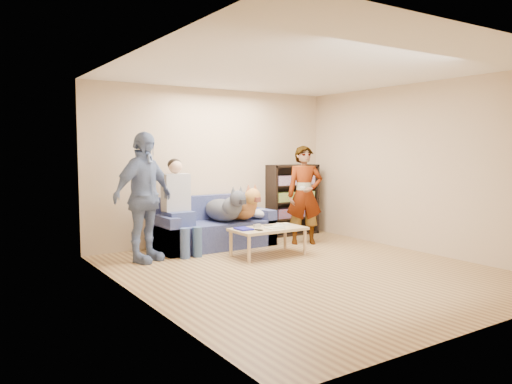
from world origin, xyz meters
TOP-DOWN VIEW (x-y plane):
  - ground at (0.00, 0.00)m, footprint 5.00×5.00m
  - ceiling at (0.00, 0.00)m, footprint 5.00×5.00m
  - wall_back at (0.00, 2.50)m, footprint 4.50×0.00m
  - wall_front at (0.00, -2.50)m, footprint 4.50×0.00m
  - wall_left at (-2.25, 0.00)m, footprint 0.00×5.00m
  - wall_right at (2.25, 0.00)m, footprint 0.00×5.00m
  - blanket at (0.58, 1.92)m, footprint 0.45×0.38m
  - person_standing_right at (1.17, 1.49)m, footprint 0.71×0.63m
  - person_standing_left at (-1.57, 1.69)m, footprint 1.16×0.87m
  - held_controller at (0.97, 1.29)m, footprint 0.05×0.12m
  - notebook_blue at (-0.28, 1.10)m, footprint 0.20×0.26m
  - papers at (0.17, 0.95)m, footprint 0.26×0.20m
  - magazine at (0.20, 0.97)m, footprint 0.22×0.17m
  - camera_silver at (-0.00, 1.17)m, footprint 0.11×0.06m
  - controller_a at (0.40, 1.15)m, footprint 0.04×0.13m
  - controller_b at (0.48, 1.07)m, footprint 0.09×0.06m
  - headphone_cup_a at (0.32, 1.03)m, footprint 0.07×0.07m
  - headphone_cup_b at (0.32, 1.11)m, footprint 0.07×0.07m
  - pen_orange at (0.10, 0.89)m, footprint 0.13×0.06m
  - pen_black at (0.24, 1.23)m, footprint 0.13×0.08m
  - wallet at (-0.13, 0.93)m, footprint 0.07×0.12m
  - sofa at (-0.25, 2.10)m, footprint 1.90×0.85m
  - person_seated at (-0.91, 1.97)m, footprint 0.40×0.73m
  - dog_gray at (-0.13, 1.91)m, footprint 0.42×1.25m
  - dog_tan at (0.18, 1.94)m, footprint 0.43×1.17m
  - coffee_table at (0.12, 1.05)m, footprint 1.10×0.60m
  - bookshelf at (1.55, 2.33)m, footprint 1.00×0.34m

SIDE VIEW (x-z plane):
  - ground at x=0.00m, z-range 0.00..0.00m
  - sofa at x=-0.25m, z-range -0.13..0.69m
  - coffee_table at x=0.12m, z-range 0.16..0.58m
  - pen_orange at x=0.10m, z-range 0.42..0.43m
  - pen_black at x=0.24m, z-range 0.42..0.43m
  - papers at x=0.17m, z-range 0.42..0.43m
  - wallet at x=-0.13m, z-range 0.42..0.43m
  - headphone_cup_a at x=0.32m, z-range 0.42..0.44m
  - headphone_cup_b at x=0.32m, z-range 0.42..0.44m
  - notebook_blue at x=-0.28m, z-range 0.42..0.45m
  - controller_a at x=0.40m, z-range 0.42..0.45m
  - controller_b at x=0.48m, z-range 0.42..0.45m
  - magazine at x=0.20m, z-range 0.43..0.45m
  - camera_silver at x=0.00m, z-range 0.42..0.47m
  - blanket at x=0.58m, z-range 0.43..0.58m
  - dog_gray at x=-0.13m, z-range 0.34..0.94m
  - dog_tan at x=0.18m, z-range 0.34..0.96m
  - bookshelf at x=1.55m, z-range 0.03..1.33m
  - person_seated at x=-0.91m, z-range 0.04..1.51m
  - person_standing_right at x=1.17m, z-range 0.00..1.64m
  - person_standing_left at x=-1.57m, z-range 0.00..1.84m
  - held_controller at x=0.97m, z-range 0.96..0.99m
  - wall_back at x=0.00m, z-range -0.95..3.55m
  - wall_front at x=0.00m, z-range -0.95..3.55m
  - wall_left at x=-2.25m, z-range -1.20..3.80m
  - wall_right at x=2.25m, z-range -1.20..3.80m
  - ceiling at x=0.00m, z-range 2.60..2.60m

